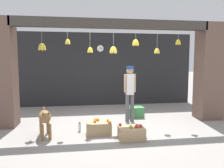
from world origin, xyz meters
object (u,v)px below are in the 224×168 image
Objects in this scene: fruit_crate_oranges at (99,128)px; fruit_crate_apples at (131,133)px; shopkeeper at (130,89)px; wall_clock at (100,48)px; water_bottle at (80,127)px; produce_box_green at (136,112)px; dog at (45,118)px.

fruit_crate_apples is (0.68, -0.44, -0.01)m from fruit_crate_oranges.
wall_clock is (-0.60, 2.49, 1.30)m from shopkeeper.
water_bottle is 0.86× the size of wall_clock.
fruit_crate_oranges is 1.25× the size of produce_box_green.
shopkeeper reaches higher than produce_box_green.
wall_clock reaches higher than produce_box_green.
wall_clock is at bearing 94.58° from fruit_crate_apples.
produce_box_green is 3.03m from wall_clock.
produce_box_green is at bearing -65.99° from wall_clock.
water_bottle is (-1.13, 0.72, -0.03)m from fruit_crate_apples.
fruit_crate_oranges is (1.22, 0.03, -0.29)m from dog.
produce_box_green is at bearing -125.32° from shopkeeper.
produce_box_green is (0.30, 0.46, -0.76)m from shopkeeper.
fruit_crate_oranges is 2.51× the size of water_bottle.
water_bottle is (-1.42, -0.71, -0.81)m from shopkeeper.
fruit_crate_apples is 2.41× the size of water_bottle.
dog is 1.65× the size of fruit_crate_oranges.
shopkeeper is at bearing -76.39° from wall_clock.
dog is 2.91m from produce_box_green.
dog is at bearing 22.66° from shopkeeper.
fruit_crate_apples is 1.34m from water_bottle.
dog is 2.05× the size of produce_box_green.
fruit_crate_apples is (1.90, -0.41, -0.31)m from dog.
wall_clock is at bearing 114.01° from produce_box_green.
wall_clock reaches higher than fruit_crate_apples.
water_bottle is at bearing 147.41° from fruit_crate_apples.
dog is 2.46m from shopkeeper.
shopkeeper is 0.94m from produce_box_green.
shopkeeper is 6.90× the size of water_bottle.
wall_clock reaches higher than dog.
fruit_crate_apples is at bearing -32.61° from fruit_crate_oranges.
fruit_crate_oranges is at bearing -32.55° from water_bottle.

